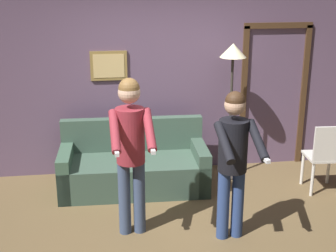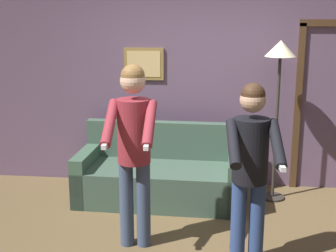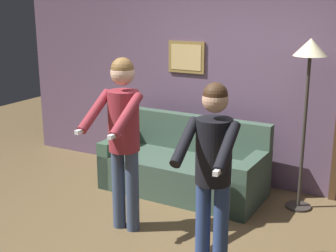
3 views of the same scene
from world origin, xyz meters
name	(u,v)px [view 1 (image 1 of 3)]	position (x,y,z in m)	size (l,w,h in m)	color
ground_plane	(182,236)	(0.00, 0.00, 0.00)	(12.00, 12.00, 0.00)	brown
back_wall_assembly	(161,81)	(0.02, 1.92, 1.30)	(6.40, 0.10, 2.60)	#644C66
couch	(134,168)	(-0.43, 1.30, 0.28)	(1.92, 0.90, 0.87)	#3D5546
torchiere_lamp	(232,66)	(0.90, 1.47, 1.57)	(0.35, 0.35, 1.86)	#332D28
person_standing_left	(131,143)	(-0.52, 0.15, 1.05)	(0.45, 0.67, 1.73)	#3B4B6A
person_standing_right	(233,154)	(0.51, -0.09, 0.96)	(0.47, 0.63, 1.61)	navy
dining_chair_distant	(326,154)	(1.99, 0.82, 0.53)	(0.44, 0.44, 0.93)	silver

